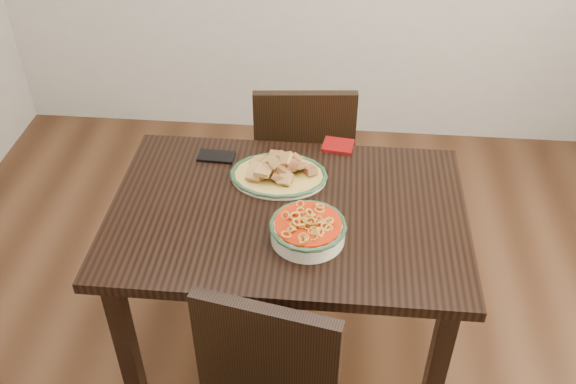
# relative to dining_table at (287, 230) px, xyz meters

# --- Properties ---
(floor) EXTENTS (3.50, 3.50, 0.00)m
(floor) POSITION_rel_dining_table_xyz_m (-0.01, -0.08, -0.65)
(floor) COLOR #3B2212
(floor) RESTS_ON ground
(dining_table) EXTENTS (1.22, 0.82, 0.75)m
(dining_table) POSITION_rel_dining_table_xyz_m (0.00, 0.00, 0.00)
(dining_table) COLOR black
(dining_table) RESTS_ON ground
(chair_far) EXTENTS (0.46, 0.46, 0.89)m
(chair_far) POSITION_rel_dining_table_xyz_m (0.01, 0.66, -0.15)
(chair_far) COLOR black
(chair_far) RESTS_ON ground
(fish_plate) EXTENTS (0.35, 0.27, 0.11)m
(fish_plate) POSITION_rel_dining_table_xyz_m (-0.05, 0.17, 0.14)
(fish_plate) COLOR beige
(fish_plate) RESTS_ON dining_table
(noodle_bowl) EXTENTS (0.25, 0.25, 0.08)m
(noodle_bowl) POSITION_rel_dining_table_xyz_m (0.08, -0.14, 0.14)
(noodle_bowl) COLOR beige
(noodle_bowl) RESTS_ON dining_table
(smartphone) EXTENTS (0.14, 0.08, 0.01)m
(smartphone) POSITION_rel_dining_table_xyz_m (-0.30, 0.28, 0.10)
(smartphone) COLOR black
(smartphone) RESTS_ON dining_table
(napkin) EXTENTS (0.13, 0.11, 0.01)m
(napkin) POSITION_rel_dining_table_xyz_m (0.16, 0.39, 0.10)
(napkin) COLOR maroon
(napkin) RESTS_ON dining_table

